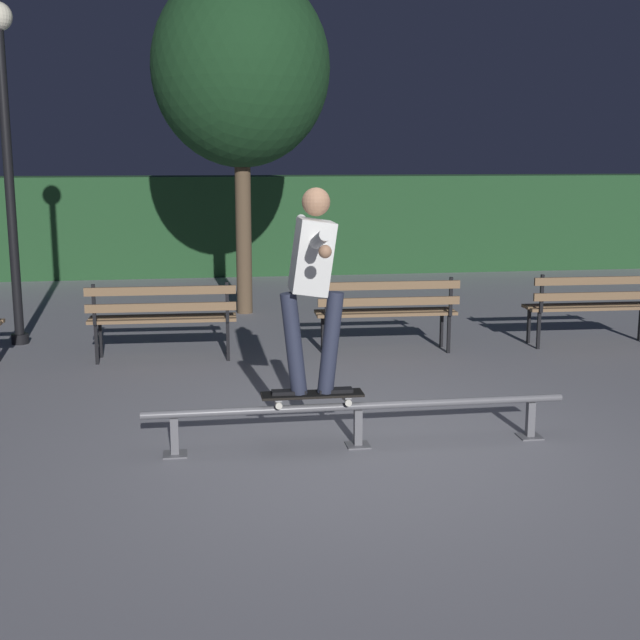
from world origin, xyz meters
The scene contains 10 objects.
ground_plane centered at (0.00, 0.00, 0.00)m, with size 90.00×90.00×0.00m, color gray.
hedge_backdrop centered at (0.00, 10.06, 0.91)m, with size 24.00×1.20×1.82m, color #234C28.
grind_rail centered at (0.00, 0.08, 0.27)m, with size 3.30×0.18×0.35m.
skateboard centered at (-0.36, 0.08, 0.43)m, with size 0.78×0.21×0.09m.
skateboarder centered at (-0.35, 0.08, 1.36)m, with size 0.62×1.41×1.56m.
park_bench_left_center centered at (-1.58, 3.12, 0.54)m, with size 1.61×0.46×0.88m.
park_bench_right_center centered at (0.92, 3.12, 0.54)m, with size 1.61×0.46×0.88m.
park_bench_rightmost centered at (3.42, 3.12, 0.54)m, with size 1.61×0.46×0.88m.
tree_behind_benches centered at (-0.52, 5.87, 3.36)m, with size 2.42×2.42×4.71m.
lamp_post_left centered at (-3.31, 4.25, 2.48)m, with size 0.32×0.32×3.90m.
Camera 1 is at (-1.22, -6.12, 2.24)m, focal length 47.82 mm.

